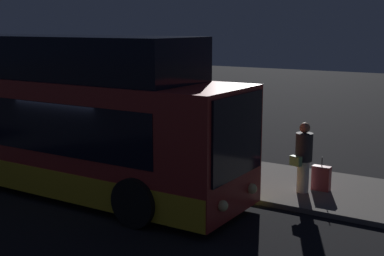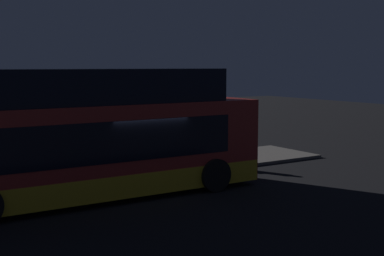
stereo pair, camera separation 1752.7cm
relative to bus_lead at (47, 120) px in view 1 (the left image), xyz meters
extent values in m
plane|color=black|center=(1.59, -0.15, -1.78)|extent=(80.00, 80.00, 0.00)
cube|color=#605B56|center=(1.59, 3.17, -1.72)|extent=(20.00, 3.43, 0.12)
cube|color=maroon|center=(0.11, 0.00, -0.21)|extent=(11.15, 2.49, 2.76)
cube|color=gold|center=(0.11, 0.00, -1.24)|extent=(11.10, 2.51, 0.70)
cube|color=black|center=(-0.17, 0.00, 0.12)|extent=(9.15, 2.52, 1.21)
cube|color=black|center=(5.71, 0.00, 0.19)|extent=(0.06, 2.19, 1.77)
sphere|color=#F9E58C|center=(5.73, 0.69, -1.14)|extent=(0.24, 0.24, 0.24)
sphere|color=#F9E58C|center=(5.73, -0.69, -1.14)|extent=(0.24, 0.24, 0.24)
cylinder|color=black|center=(3.90, 1.25, -1.24)|extent=(1.09, 0.30, 1.09)
cylinder|color=black|center=(3.90, -1.25, -1.24)|extent=(1.09, 0.30, 1.09)
cylinder|color=black|center=(-3.35, 1.25, -1.24)|extent=(1.09, 0.30, 1.09)
cube|color=black|center=(-0.34, 0.00, 1.69)|extent=(9.48, 2.29, 1.05)
cylinder|color=#2D2D33|center=(2.73, 2.69, -1.27)|extent=(0.36, 0.36, 0.78)
cylinder|color=#334C8C|center=(2.73, 2.69, -0.54)|extent=(0.52, 0.52, 0.68)
sphere|color=brown|center=(2.73, 2.69, -0.08)|extent=(0.25, 0.25, 0.25)
cylinder|color=silver|center=(6.21, 2.61, -1.25)|extent=(0.37, 0.37, 0.81)
cylinder|color=#262628|center=(6.21, 2.61, -0.49)|extent=(0.53, 0.53, 0.71)
sphere|color=#9E7051|center=(6.21, 2.61, -0.01)|extent=(0.26, 0.26, 0.26)
cube|color=#598C59|center=(6.12, 2.31, -0.80)|extent=(0.31, 0.21, 0.24)
cube|color=maroon|center=(6.56, 3.00, -1.34)|extent=(0.46, 0.21, 0.63)
cylinder|color=black|center=(6.56, 3.00, -0.90)|extent=(0.02, 0.02, 0.24)
cylinder|color=#4C4C51|center=(-2.47, 3.29, -0.29)|extent=(0.10, 0.10, 2.74)
cube|color=#E5C64C|center=(-2.47, 3.29, 0.81)|extent=(0.04, 0.81, 0.43)
camera|label=1|loc=(10.71, -9.83, 2.48)|focal=50.00mm
camera|label=2|loc=(-5.95, -15.26, 2.33)|focal=50.00mm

